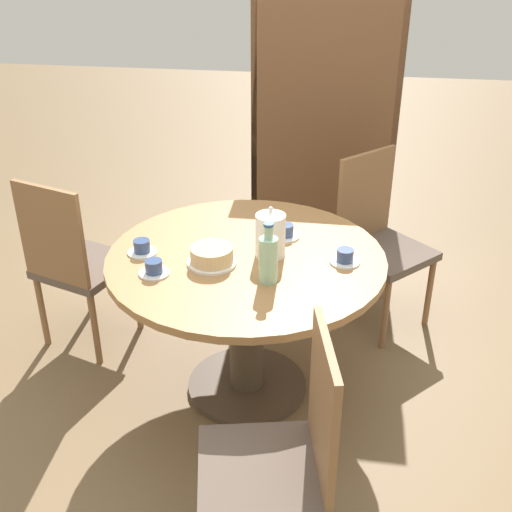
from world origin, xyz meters
The scene contains 13 objects.
ground_plane centered at (0.00, 0.00, 0.00)m, with size 14.00×14.00×0.00m, color brown.
dining_table centered at (0.00, 0.00, 0.57)m, with size 1.25×1.25×0.75m.
chair_a centered at (-0.94, 0.25, 0.51)m, with size 0.53×0.53×0.97m.
chair_b centered at (0.27, -0.93, 0.51)m, with size 0.50×0.50×0.97m.
chair_c centered at (0.62, 0.75, 0.51)m, with size 0.59×0.59×0.97m.
bookshelf centered at (0.25, 1.46, 0.83)m, with size 0.89×0.28×1.68m.
coffee_pot centered at (0.11, 0.02, 0.86)m, with size 0.13×0.13×0.24m.
water_bottle centered at (0.13, -0.21, 0.86)m, with size 0.08×0.08×0.26m.
cake_main centered at (-0.13, -0.10, 0.79)m, with size 0.22×0.22×0.08m.
cup_a centered at (0.15, 0.21, 0.78)m, with size 0.13×0.13×0.06m.
cup_b centered at (-0.36, -0.22, 0.78)m, with size 0.13×0.13×0.06m.
cup_c centered at (-0.46, -0.05, 0.78)m, with size 0.13×0.13×0.06m.
cup_d centered at (0.44, 0.00, 0.78)m, with size 0.13×0.13×0.06m.
Camera 1 is at (0.42, -2.47, 2.11)m, focal length 45.00 mm.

